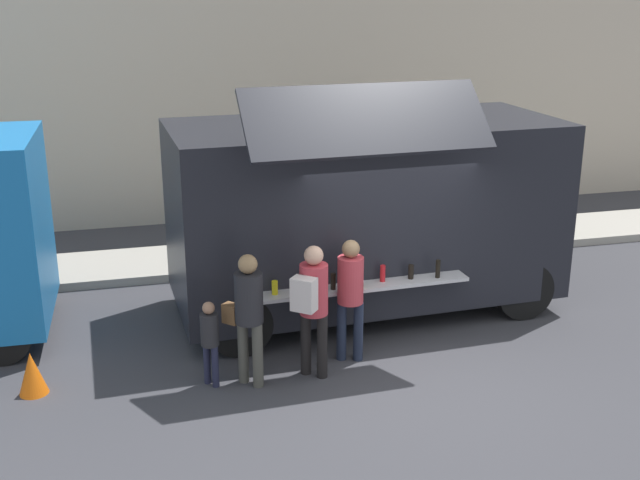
{
  "coord_description": "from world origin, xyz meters",
  "views": [
    {
      "loc": [
        -3.51,
        -8.82,
        4.91
      ],
      "look_at": [
        -0.8,
        1.83,
        1.3
      ],
      "focal_mm": 44.62,
      "sensor_mm": 36.0,
      "label": 1
    }
  ],
  "objects": [
    {
      "name": "traffic_cone_orange",
      "position": [
        -4.79,
        0.61,
        0.28
      ],
      "size": [
        0.36,
        0.36,
        0.55
      ],
      "primitive_type": "cone",
      "color": "orange",
      "rests_on": "ground"
    },
    {
      "name": "building_behind",
      "position": [
        -3.0,
        8.73,
        3.56
      ],
      "size": [
        32.0,
        2.4,
        7.11
      ],
      "primitive_type": "cube",
      "color": "beige",
      "rests_on": "ground"
    },
    {
      "name": "customer_rear_waiting",
      "position": [
        -2.14,
        0.2,
        1.03
      ],
      "size": [
        0.5,
        0.51,
        1.74
      ],
      "rotation": [
        0.0,
        0.0,
        0.76
      ],
      "color": "#484740",
      "rests_on": "ground"
    },
    {
      "name": "ground_plane",
      "position": [
        0.0,
        0.0,
        0.0
      ],
      "size": [
        60.0,
        60.0,
        0.0
      ],
      "primitive_type": "plane",
      "color": "#38383D"
    },
    {
      "name": "trash_bin",
      "position": [
        4.31,
        4.53,
        0.46
      ],
      "size": [
        0.6,
        0.6,
        0.92
      ],
      "primitive_type": "cylinder",
      "color": "#2E6235",
      "rests_on": "ground"
    },
    {
      "name": "child_near_queue",
      "position": [
        -2.62,
        0.28,
        0.68
      ],
      "size": [
        0.23,
        0.23,
        1.14
      ],
      "rotation": [
        0.0,
        0.0,
        0.64
      ],
      "color": "#1F2139",
      "rests_on": "ground"
    },
    {
      "name": "customer_front_ordering",
      "position": [
        -0.72,
        0.53,
        1.02
      ],
      "size": [
        0.35,
        0.35,
        1.7
      ],
      "rotation": [
        0.0,
        0.0,
        1.24
      ],
      "color": "#1D2538",
      "rests_on": "ground"
    },
    {
      "name": "food_truck_main",
      "position": [
        0.0,
        2.21,
        1.6
      ],
      "size": [
        5.86,
        3.5,
        3.65
      ],
      "rotation": [
        0.0,
        0.0,
        0.04
      ],
      "color": "black",
      "rests_on": "ground"
    },
    {
      "name": "curb_strip",
      "position": [
        -4.0,
        4.83,
        0.07
      ],
      "size": [
        28.0,
        1.6,
        0.15
      ],
      "primitive_type": "cube",
      "color": "#9E998E",
      "rests_on": "ground"
    },
    {
      "name": "customer_mid_with_backpack",
      "position": [
        -1.32,
        0.18,
        1.09
      ],
      "size": [
        0.53,
        0.56,
        1.77
      ],
      "rotation": [
        0.0,
        0.0,
        0.88
      ],
      "color": "black",
      "rests_on": "ground"
    }
  ]
}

